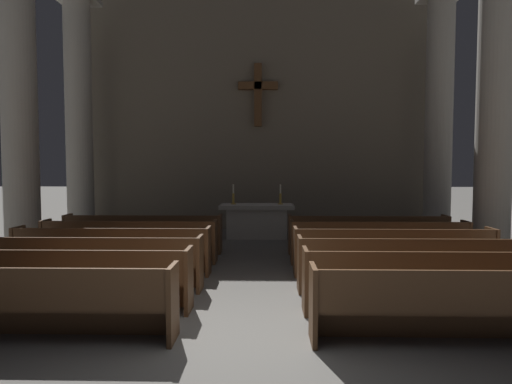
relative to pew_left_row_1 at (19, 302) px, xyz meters
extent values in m
plane|color=#66635E|center=(2.76, 0.04, -0.48)|extent=(80.00, 80.00, 0.00)
cube|color=brown|center=(0.00, 0.04, -0.05)|extent=(3.74, 0.40, 0.05)
cube|color=brown|center=(0.00, -0.18, 0.22)|extent=(3.74, 0.05, 0.50)
cube|color=brown|center=(0.00, 0.22, -0.28)|extent=(3.74, 0.04, 0.40)
cube|color=brown|center=(1.90, 0.02, 0.00)|extent=(0.06, 0.50, 0.95)
cube|color=brown|center=(0.00, 1.14, -0.05)|extent=(3.74, 0.40, 0.05)
cube|color=brown|center=(0.00, 0.92, 0.22)|extent=(3.74, 0.05, 0.50)
cube|color=brown|center=(0.00, 1.32, -0.28)|extent=(3.74, 0.04, 0.40)
cube|color=brown|center=(1.90, 1.12, 0.00)|extent=(0.06, 0.50, 0.95)
cube|color=brown|center=(0.00, 2.25, -0.05)|extent=(3.74, 0.40, 0.05)
cube|color=brown|center=(0.00, 2.02, 0.22)|extent=(3.74, 0.05, 0.50)
cube|color=brown|center=(0.00, 2.43, -0.28)|extent=(3.74, 0.04, 0.40)
cube|color=brown|center=(1.90, 2.23, 0.00)|extent=(0.06, 0.50, 0.95)
cube|color=brown|center=(0.00, 3.35, -0.05)|extent=(3.74, 0.40, 0.05)
cube|color=brown|center=(0.00, 3.13, 0.22)|extent=(3.74, 0.05, 0.50)
cube|color=brown|center=(0.00, 3.53, -0.28)|extent=(3.74, 0.04, 0.40)
cube|color=brown|center=(1.90, 3.33, 0.00)|extent=(0.06, 0.50, 0.95)
cube|color=brown|center=(-1.90, 3.33, 0.00)|extent=(0.06, 0.50, 0.95)
cube|color=brown|center=(0.00, 4.46, -0.05)|extent=(3.74, 0.40, 0.05)
cube|color=brown|center=(0.00, 4.23, 0.22)|extent=(3.74, 0.05, 0.50)
cube|color=brown|center=(0.00, 4.64, -0.28)|extent=(3.74, 0.04, 0.40)
cube|color=brown|center=(1.90, 4.44, 0.00)|extent=(0.06, 0.50, 0.95)
cube|color=brown|center=(-1.90, 4.44, 0.00)|extent=(0.06, 0.50, 0.95)
cube|color=brown|center=(0.00, 5.56, -0.05)|extent=(3.74, 0.40, 0.05)
cube|color=brown|center=(0.00, 5.33, 0.22)|extent=(3.74, 0.05, 0.50)
cube|color=brown|center=(0.00, 5.74, -0.28)|extent=(3.74, 0.04, 0.40)
cube|color=brown|center=(1.90, 5.54, 0.00)|extent=(0.06, 0.50, 0.95)
cube|color=brown|center=(-1.90, 5.54, 0.00)|extent=(0.06, 0.50, 0.95)
cube|color=brown|center=(5.52, 0.04, -0.05)|extent=(3.74, 0.40, 0.05)
cube|color=brown|center=(5.52, -0.18, 0.22)|extent=(3.74, 0.05, 0.50)
cube|color=brown|center=(5.52, 0.22, -0.28)|extent=(3.74, 0.04, 0.40)
cube|color=brown|center=(3.61, 0.02, 0.00)|extent=(0.06, 0.50, 0.95)
cube|color=brown|center=(5.52, 1.14, -0.05)|extent=(3.74, 0.40, 0.05)
cube|color=brown|center=(5.52, 0.92, 0.22)|extent=(3.74, 0.05, 0.50)
cube|color=brown|center=(5.52, 1.32, -0.28)|extent=(3.74, 0.04, 0.40)
cube|color=brown|center=(3.61, 1.12, 0.00)|extent=(0.06, 0.50, 0.95)
cube|color=brown|center=(5.52, 2.25, -0.05)|extent=(3.74, 0.40, 0.05)
cube|color=brown|center=(5.52, 2.02, 0.22)|extent=(3.74, 0.05, 0.50)
cube|color=brown|center=(5.52, 2.43, -0.28)|extent=(3.74, 0.04, 0.40)
cube|color=brown|center=(3.61, 2.23, 0.00)|extent=(0.06, 0.50, 0.95)
cube|color=brown|center=(5.52, 3.35, -0.05)|extent=(3.74, 0.40, 0.05)
cube|color=brown|center=(5.52, 3.13, 0.22)|extent=(3.74, 0.05, 0.50)
cube|color=brown|center=(5.52, 3.53, -0.28)|extent=(3.74, 0.04, 0.40)
cube|color=brown|center=(3.61, 3.33, 0.00)|extent=(0.06, 0.50, 0.95)
cube|color=brown|center=(7.42, 3.33, 0.00)|extent=(0.06, 0.50, 0.95)
cube|color=brown|center=(5.52, 4.46, -0.05)|extent=(3.74, 0.40, 0.05)
cube|color=brown|center=(5.52, 4.23, 0.22)|extent=(3.74, 0.05, 0.50)
cube|color=brown|center=(5.52, 4.64, -0.28)|extent=(3.74, 0.04, 0.40)
cube|color=brown|center=(3.61, 4.44, 0.00)|extent=(0.06, 0.50, 0.95)
cube|color=brown|center=(7.42, 4.44, 0.00)|extent=(0.06, 0.50, 0.95)
cube|color=brown|center=(5.52, 5.56, -0.05)|extent=(3.74, 0.40, 0.05)
cube|color=brown|center=(5.52, 5.33, 0.22)|extent=(3.74, 0.05, 0.50)
cube|color=brown|center=(5.52, 5.74, -0.28)|extent=(3.74, 0.04, 0.40)
cube|color=brown|center=(3.61, 5.54, 0.00)|extent=(0.06, 0.50, 0.95)
cube|color=brown|center=(7.42, 5.54, 0.00)|extent=(0.06, 0.50, 0.95)
cube|color=#ADA89E|center=(-2.70, 4.95, -0.38)|extent=(1.11, 1.11, 0.20)
cylinder|color=#ADA89E|center=(-2.70, 4.95, 3.08)|extent=(0.79, 0.79, 7.12)
cube|color=#ADA89E|center=(8.21, 4.95, -0.38)|extent=(1.11, 1.11, 0.20)
cylinder|color=#ADA89E|center=(8.21, 4.95, 3.08)|extent=(0.79, 0.79, 7.12)
cube|color=#ADA89E|center=(-2.70, 8.23, -0.38)|extent=(1.11, 1.11, 0.20)
cylinder|color=#ADA89E|center=(-2.70, 8.23, 3.08)|extent=(0.79, 0.79, 7.12)
cube|color=#ADA89E|center=(8.21, 8.23, -0.38)|extent=(1.11, 1.11, 0.20)
cylinder|color=#ADA89E|center=(8.21, 8.23, 3.08)|extent=(0.79, 0.79, 7.12)
cube|color=#A8A399|center=(2.76, 7.85, -0.04)|extent=(1.76, 0.72, 0.88)
cube|color=#A8A399|center=(2.76, 7.85, 0.46)|extent=(2.20, 0.90, 0.12)
cube|color=silver|center=(2.76, 7.85, 0.53)|extent=(2.09, 0.86, 0.01)
cylinder|color=#B79338|center=(2.06, 7.85, 0.54)|extent=(0.16, 0.16, 0.02)
cylinder|color=#B79338|center=(2.06, 7.85, 0.70)|extent=(0.07, 0.07, 0.33)
cylinder|color=silver|center=(2.06, 7.85, 0.99)|extent=(0.04, 0.04, 0.27)
cylinder|color=#B79338|center=(3.46, 7.85, 0.54)|extent=(0.16, 0.16, 0.02)
cylinder|color=#B79338|center=(3.46, 7.85, 0.70)|extent=(0.07, 0.07, 0.33)
cylinder|color=silver|center=(3.46, 7.85, 0.99)|extent=(0.04, 0.04, 0.27)
cube|color=#706656|center=(2.76, 9.86, 3.61)|extent=(12.18, 0.25, 8.18)
cube|color=brown|center=(2.76, 9.62, 4.02)|extent=(0.25, 0.25, 2.06)
cube|color=brown|center=(2.76, 9.62, 4.33)|extent=(1.32, 0.25, 0.25)
camera|label=1|loc=(3.05, -5.28, 1.68)|focal=31.09mm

